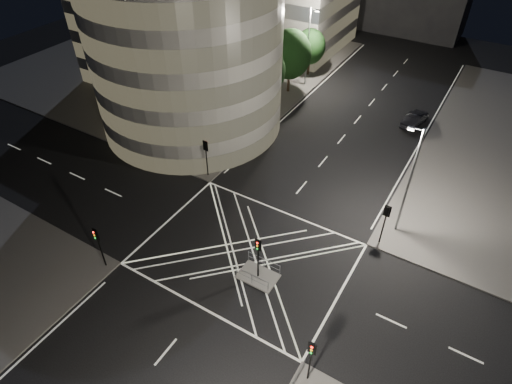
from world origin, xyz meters
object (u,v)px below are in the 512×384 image
Objects in this scene: traffic_signal_fl at (206,152)px; traffic_signal_nl at (98,241)px; street_lamp_left_near at (230,103)px; street_lamp_right_far at (409,179)px; traffic_signal_fr at (386,217)px; traffic_signal_nr at (311,355)px; street_lamp_left_far at (308,45)px; traffic_signal_island at (258,251)px; central_island at (258,276)px; sedan at (415,119)px.

traffic_signal_fl is 1.00× the size of traffic_signal_nl.
street_lamp_right_far is (18.87, -3.00, 0.00)m from street_lamp_left_near.
traffic_signal_nr is at bearing -90.00° from traffic_signal_fr.
street_lamp_left_near is 1.00× the size of street_lamp_left_far.
traffic_signal_fl is 18.55m from street_lamp_right_far.
street_lamp_left_far is (-0.64, 36.80, 2.63)m from traffic_signal_nl.
traffic_signal_nr is (17.60, 0.00, 0.00)m from traffic_signal_nl.
traffic_signal_fl is at bearing 90.00° from traffic_signal_nl.
traffic_signal_nl is at bearing -90.00° from traffic_signal_fl.
street_lamp_left_far reaches higher than traffic_signal_island.
traffic_signal_island is at bearing -70.05° from street_lamp_left_far.
central_island is 2.84m from traffic_signal_island.
traffic_signal_nl and traffic_signal_island have the same top height.
street_lamp_right_far is 2.14× the size of sedan.
traffic_signal_fl is 0.40× the size of street_lamp_left_far.
street_lamp_right_far is at bearing -9.03° from street_lamp_left_near.
traffic_signal_nl is at bearing -153.86° from traffic_signal_island.
street_lamp_left_far is (-11.44, 31.50, 5.47)m from central_island.
central_island is 0.75× the size of traffic_signal_nr.
street_lamp_right_far is at bearing 87.70° from traffic_signal_nr.
central_island is at bearing -129.33° from traffic_signal_fr.
traffic_signal_nl is (-10.80, -5.30, 2.84)m from central_island.
traffic_signal_island is at bearing -125.30° from street_lamp_right_far.
traffic_signal_fr and traffic_signal_nr have the same top height.
street_lamp_left_near is at bearing 130.27° from central_island.
central_island is 11.10m from traffic_signal_fr.
street_lamp_left_near reaches higher than traffic_signal_nl.
street_lamp_left_near reaches higher than traffic_signal_nr.
central_island is at bearing 26.14° from traffic_signal_nl.
traffic_signal_island is at bearing 0.00° from central_island.
traffic_signal_island is at bearing -37.54° from traffic_signal_fl.
traffic_signal_nl is 0.86× the size of sedan.
traffic_signal_nl is 37.24m from sedan.
street_lamp_right_far is (18.24, 15.80, 2.63)m from traffic_signal_nl.
traffic_signal_nl is at bearing 180.00° from traffic_signal_nr.
traffic_signal_fl is 0.40× the size of street_lamp_left_near.
street_lamp_left_far is (0.00, 18.00, 0.00)m from street_lamp_left_near.
street_lamp_left_near is at bearing 134.13° from traffic_signal_nr.
traffic_signal_nr is (17.60, -13.60, 0.00)m from traffic_signal_fl.
sedan is (14.87, 20.48, -2.14)m from traffic_signal_fl.
street_lamp_left_far is at bearing 90.00° from street_lamp_left_near.
traffic_signal_fl is 1.00× the size of traffic_signal_fr.
central_island is 18.52m from street_lamp_left_near.
sedan reaches higher than central_island.
traffic_signal_fr is at bearing 106.70° from sedan.
traffic_signal_fl is 1.00× the size of traffic_signal_island.
street_lamp_left_near reaches higher than traffic_signal_fl.
traffic_signal_fr is (17.60, 13.60, 0.00)m from traffic_signal_nl.
street_lamp_left_near is 19.11m from street_lamp_right_far.
traffic_signal_fl is at bearing 142.46° from traffic_signal_island.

